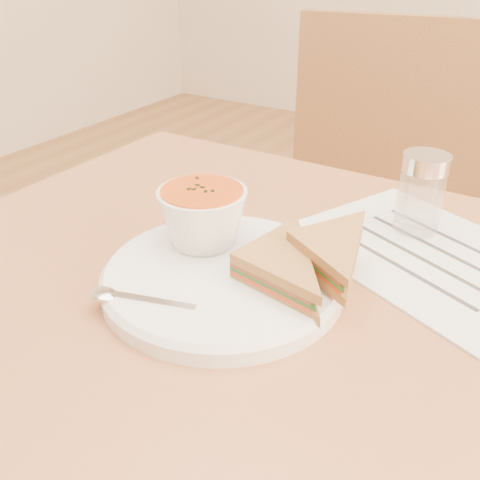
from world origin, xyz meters
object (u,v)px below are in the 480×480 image
Objects in this scene: chair_far at (359,266)px; plate at (223,279)px; soup_bowl at (203,219)px; condiment_shaker at (421,194)px.

plate is at bearing 83.07° from chair_far.
condiment_shaker reaches higher than soup_bowl.
soup_bowl is 0.98× the size of condiment_shaker.
soup_bowl is (-0.03, -0.51, 0.33)m from chair_far.
plate is 2.58× the size of soup_bowl.
soup_bowl reaches higher than plate.
chair_far is 0.61m from plate.
chair_far is at bearing 91.85° from plate.
chair_far is 9.31× the size of soup_bowl.
chair_far is 9.08× the size of condiment_shaker.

